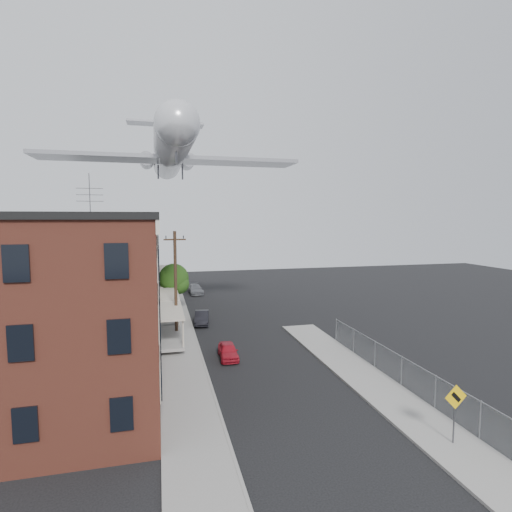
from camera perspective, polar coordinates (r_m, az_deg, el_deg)
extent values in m
plane|color=black|center=(19.54, 10.04, -25.62)|extent=(120.00, 120.00, 0.00)
cube|color=gray|center=(40.54, -11.51, -8.94)|extent=(3.00, 62.00, 0.12)
cube|color=gray|center=(26.57, 15.94, -16.87)|extent=(3.00, 26.00, 0.12)
cube|color=gray|center=(40.61, -9.44, -8.86)|extent=(0.15, 62.00, 0.14)
cube|color=gray|center=(25.92, 13.03, -17.36)|extent=(0.15, 26.00, 0.14)
cube|color=#3C1713|center=(23.39, -26.24, -7.61)|extent=(10.00, 12.00, 10.00)
cube|color=black|center=(22.83, -26.79, 5.10)|extent=(10.30, 12.30, 0.30)
cube|color=beige|center=(22.26, -13.86, 4.37)|extent=(0.16, 12.20, 0.60)
cylinder|color=#515156|center=(20.52, -22.67, 8.08)|extent=(0.04, 0.04, 2.00)
cube|color=slate|center=(32.56, -22.66, -3.91)|extent=(10.00, 7.00, 10.00)
cube|color=black|center=(32.17, -23.00, 5.18)|extent=(10.25, 7.00, 0.30)
cube|color=gray|center=(33.16, -12.04, -11.34)|extent=(1.80, 6.40, 0.25)
cube|color=beige|center=(32.60, -12.12, -7.63)|extent=(1.90, 6.50, 0.15)
cube|color=#716659|center=(39.42, -21.11, -2.29)|extent=(10.00, 7.00, 10.00)
cube|color=black|center=(39.09, -21.37, 5.21)|extent=(10.25, 7.00, 0.30)
cube|color=gray|center=(39.92, -12.36, -8.46)|extent=(1.80, 6.40, 0.25)
cube|color=beige|center=(39.45, -12.43, -5.36)|extent=(1.90, 6.50, 0.15)
cube|color=slate|center=(46.32, -20.02, -1.15)|extent=(10.00, 7.00, 10.00)
cube|color=black|center=(46.04, -20.23, 5.23)|extent=(10.25, 7.00, 0.30)
cube|color=gray|center=(46.74, -12.59, -6.42)|extent=(1.80, 6.40, 0.25)
cube|color=beige|center=(46.35, -12.64, -3.76)|extent=(1.90, 6.50, 0.15)
cube|color=#716659|center=(53.25, -19.21, -0.31)|extent=(10.00, 7.00, 10.00)
cube|color=black|center=(53.00, -19.39, 5.24)|extent=(10.25, 7.00, 0.30)
cube|color=gray|center=(53.62, -12.75, -4.90)|extent=(1.80, 6.40, 0.25)
cube|color=beige|center=(53.27, -12.80, -2.57)|extent=(1.90, 6.50, 0.15)
cube|color=slate|center=(60.19, -18.59, 0.34)|extent=(10.00, 7.00, 10.00)
cube|color=black|center=(59.98, -18.74, 5.25)|extent=(10.25, 7.00, 0.30)
cube|color=gray|center=(60.52, -12.88, -3.73)|extent=(1.80, 6.40, 0.25)
cube|color=beige|center=(60.21, -12.92, -1.66)|extent=(1.90, 6.50, 0.15)
cylinder|color=gray|center=(21.90, 29.39, -19.85)|extent=(0.06, 0.06, 1.90)
cylinder|color=gray|center=(23.97, 24.25, -17.38)|extent=(0.06, 0.06, 1.90)
cylinder|color=gray|center=(26.21, 20.07, -15.23)|extent=(0.06, 0.06, 1.90)
cylinder|color=gray|center=(28.59, 16.64, -13.36)|extent=(0.06, 0.06, 1.90)
cylinder|color=gray|center=(31.08, 13.78, -11.75)|extent=(0.06, 0.06, 1.90)
cylinder|color=gray|center=(33.65, 11.38, -10.36)|extent=(0.06, 0.06, 1.90)
cube|color=gray|center=(25.91, 20.14, -13.36)|extent=(0.04, 18.00, 0.04)
cube|color=gray|center=(26.21, 20.07, -15.23)|extent=(0.02, 18.00, 1.80)
cylinder|color=#515156|center=(20.89, 26.45, -19.93)|extent=(0.07, 0.07, 2.60)
cube|color=yellow|center=(20.49, 26.64, -17.55)|extent=(1.10, 0.03, 1.10)
cube|color=black|center=(20.47, 26.68, -17.57)|extent=(0.52, 0.02, 0.52)
cylinder|color=black|center=(33.75, -11.41, -4.14)|extent=(0.26, 0.26, 9.00)
cube|color=black|center=(33.33, -11.53, 2.32)|extent=(1.80, 0.12, 0.12)
cylinder|color=black|center=(33.30, -12.74, 2.63)|extent=(0.08, 0.08, 0.25)
cylinder|color=black|center=(33.36, -10.33, 2.68)|extent=(0.08, 0.08, 0.25)
cylinder|color=black|center=(44.18, -11.62, -6.23)|extent=(0.24, 0.24, 2.40)
sphere|color=#1B4011|center=(43.77, -11.68, -3.15)|extent=(3.20, 3.20, 3.20)
sphere|color=#1B4011|center=(43.58, -10.99, -3.92)|extent=(2.24, 2.24, 2.24)
imported|color=#B51727|center=(29.49, -4.01, -13.38)|extent=(1.44, 3.28, 1.10)
imported|color=black|center=(38.76, -7.74, -8.71)|extent=(1.78, 3.84, 1.22)
imported|color=slate|center=(53.92, -8.66, -4.70)|extent=(2.00, 4.33, 1.23)
cylinder|color=silver|center=(39.25, -12.14, 14.40)|extent=(3.25, 22.88, 3.05)
sphere|color=silver|center=(28.04, -11.18, 18.10)|extent=(3.05, 3.05, 3.05)
cone|color=silver|center=(50.56, -12.65, 12.35)|extent=(3.07, 2.88, 3.05)
cube|color=#939399|center=(37.70, -12.02, 13.32)|extent=(22.89, 4.20, 0.33)
cylinder|color=#939399|center=(47.26, -15.37, 13.02)|extent=(1.56, 3.82, 1.52)
cylinder|color=#939399|center=(47.42, -9.70, 13.11)|extent=(1.56, 3.82, 1.52)
cube|color=silver|center=(50.49, -12.70, 15.42)|extent=(0.27, 3.62, 5.33)
cube|color=#939399|center=(51.91, -12.79, 17.93)|extent=(9.07, 2.56, 0.24)
cylinder|color=#515156|center=(29.59, -11.33, 14.04)|extent=(0.15, 0.15, 1.14)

